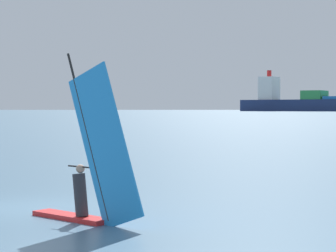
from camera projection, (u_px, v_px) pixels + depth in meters
name	position (u px, v px, depth m)	size (l,w,h in m)	color
ground_plane	(28.00, 208.00, 18.16)	(4000.00, 4000.00, 0.00)	#476B84
windsurfer	(89.00, 177.00, 15.88)	(3.69, 1.30, 4.33)	red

